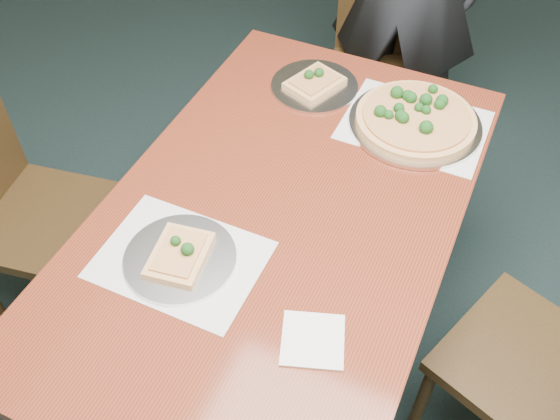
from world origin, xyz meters
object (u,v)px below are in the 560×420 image
at_px(chair_left, 17,203).
at_px(slice_plate_near, 180,256).
at_px(dining_table, 280,232).
at_px(chair_far, 384,56).
at_px(pizza_pan, 415,119).
at_px(slice_plate_far, 315,84).

bearing_deg(chair_left, slice_plate_near, -109.22).
xyz_separation_m(dining_table, slice_plate_near, (-0.16, -0.25, 0.11)).
bearing_deg(slice_plate_near, dining_table, 58.37).
height_order(dining_table, chair_far, chair_far).
height_order(chair_far, slice_plate_near, chair_far).
bearing_deg(pizza_pan, dining_table, -114.97).
height_order(chair_far, pizza_pan, chair_far).
bearing_deg(slice_plate_far, pizza_pan, -7.64).
distance_m(chair_far, slice_plate_near, 1.41).
relative_size(dining_table, chair_far, 1.65).
bearing_deg(chair_left, pizza_pan, -70.13).
bearing_deg(chair_far, pizza_pan, -80.85).
bearing_deg(chair_left, chair_far, -42.40).
xyz_separation_m(dining_table, chair_far, (-0.05, 1.13, -0.14)).
distance_m(chair_far, pizza_pan, 0.75).
relative_size(chair_far, slice_plate_far, 3.25).
distance_m(slice_plate_near, slice_plate_far, 0.78).
xyz_separation_m(pizza_pan, slice_plate_far, (-0.35, 0.05, -0.01)).
bearing_deg(dining_table, pizza_pan, 65.03).
relative_size(dining_table, chair_left, 1.65).
bearing_deg(slice_plate_far, slice_plate_near, -92.57).
bearing_deg(chair_far, slice_plate_far, -110.61).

